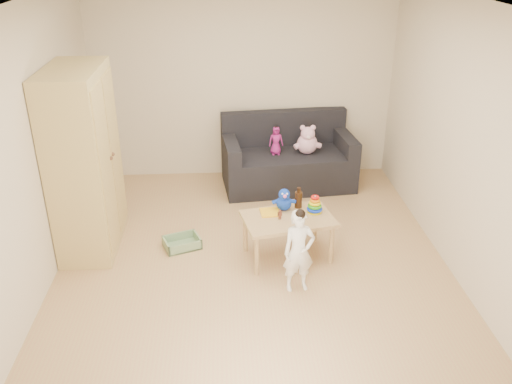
{
  "coord_description": "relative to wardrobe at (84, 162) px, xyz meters",
  "views": [
    {
      "loc": [
        -0.26,
        -4.84,
        3.13
      ],
      "look_at": [
        0.05,
        0.25,
        0.65
      ],
      "focal_mm": 38.0,
      "sensor_mm": 36.0,
      "label": 1
    }
  ],
  "objects": [
    {
      "name": "blue_plush",
      "position": [
        2.06,
        -0.25,
        -0.37
      ],
      "size": [
        0.22,
        0.18,
        0.25
      ],
      "primitive_type": null,
      "rotation": [
        0.0,
        0.0,
        0.11
      ],
      "color": "#153CBF",
      "rests_on": "play_table"
    },
    {
      "name": "yellow_book",
      "position": [
        1.91,
        -0.32,
        -0.49
      ],
      "size": [
        0.21,
        0.21,
        0.02
      ],
      "primitive_type": "cube",
      "rotation": [
        0.0,
        0.0,
        0.07
      ],
      "color": "yellow",
      "rests_on": "play_table"
    },
    {
      "name": "ring_stacker",
      "position": [
        2.37,
        -0.32,
        -0.42
      ],
      "size": [
        0.16,
        0.16,
        0.19
      ],
      "color": "yellow",
      "rests_on": "play_table"
    },
    {
      "name": "wooden_figure",
      "position": [
        1.99,
        -0.46,
        -0.44
      ],
      "size": [
        0.05,
        0.05,
        0.11
      ],
      "primitive_type": null,
      "rotation": [
        0.0,
        0.0,
        0.29
      ],
      "color": "#5F2D1D",
      "rests_on": "play_table"
    },
    {
      "name": "wardrobe",
      "position": [
        0.0,
        0.0,
        0.0
      ],
      "size": [
        0.54,
        1.08,
        1.94
      ],
      "primitive_type": "cube",
      "color": "tan",
      "rests_on": "ground"
    },
    {
      "name": "storage_bin",
      "position": [
        0.96,
        -0.15,
        -0.91
      ],
      "size": [
        0.45,
        0.4,
        0.11
      ],
      "primitive_type": null,
      "rotation": [
        0.0,
        0.0,
        0.36
      ],
      "color": "gray",
      "rests_on": "ground"
    },
    {
      "name": "sofa",
      "position": [
        2.29,
        1.36,
        -0.73
      ],
      "size": [
        1.78,
        1.02,
        0.48
      ],
      "primitive_type": "cube",
      "rotation": [
        0.0,
        0.0,
        0.1
      ],
      "color": "black",
      "rests_on": "ground"
    },
    {
      "name": "toddler",
      "position": [
        2.12,
        -0.98,
        -0.56
      ],
      "size": [
        0.33,
        0.24,
        0.81
      ],
      "primitive_type": "imported",
      "rotation": [
        0.0,
        0.0,
        0.16
      ],
      "color": "white",
      "rests_on": "ground"
    },
    {
      "name": "pink_bear",
      "position": [
        2.53,
        1.31,
        -0.33
      ],
      "size": [
        0.36,
        0.33,
        0.33
      ],
      "primitive_type": null,
      "rotation": [
        0.0,
        0.0,
        0.37
      ],
      "color": "#F1B1D5",
      "rests_on": "sofa"
    },
    {
      "name": "room",
      "position": [
        1.72,
        -0.41,
        0.33
      ],
      "size": [
        4.5,
        4.5,
        4.5
      ],
      "color": "tan",
      "rests_on": "ground"
    },
    {
      "name": "play_table",
      "position": [
        2.09,
        -0.42,
        -0.73
      ],
      "size": [
        1.01,
        0.75,
        0.48
      ],
      "primitive_type": "cube",
      "rotation": [
        0.0,
        0.0,
        0.2
      ],
      "color": "tan",
      "rests_on": "ground"
    },
    {
      "name": "doll",
      "position": [
        2.12,
        1.31,
        -0.31
      ],
      "size": [
        0.19,
        0.14,
        0.36
      ],
      "primitive_type": "imported",
      "rotation": [
        0.0,
        0.0,
        0.08
      ],
      "color": "#AE2082",
      "rests_on": "sofa"
    },
    {
      "name": "brown_bottle",
      "position": [
        2.22,
        -0.2,
        -0.4
      ],
      "size": [
        0.08,
        0.08,
        0.23
      ],
      "color": "black",
      "rests_on": "play_table"
    }
  ]
}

